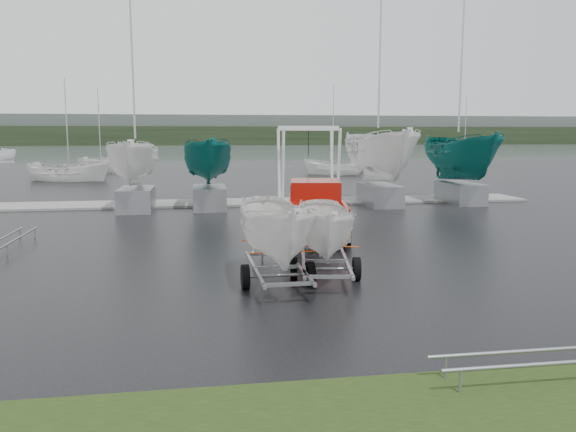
{
  "coord_description": "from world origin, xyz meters",
  "views": [
    {
      "loc": [
        -2.84,
        -16.93,
        3.71
      ],
      "look_at": [
        -0.21,
        -0.06,
        1.2
      ],
      "focal_mm": 35.0,
      "sensor_mm": 36.0,
      "label": 1
    }
  ],
  "objects": [
    {
      "name": "keelboat_3",
      "position": [
        10.94,
        11.3,
        4.18
      ],
      "size": [
        2.62,
        3.2,
        10.8
      ],
      "color": "gray",
      "rests_on": "ground"
    },
    {
      "name": "trailer_parked",
      "position": [
        -1.04,
        -3.57,
        2.65
      ],
      "size": [
        1.8,
        3.63,
        4.88
      ],
      "rotation": [
        0.0,
        0.0,
        0.03
      ],
      "color": "gray",
      "rests_on": "ground"
    },
    {
      "name": "pickup_truck",
      "position": [
        1.34,
        3.25,
        1.02
      ],
      "size": [
        2.93,
        6.12,
        1.95
      ],
      "rotation": [
        0.0,
        0.0,
        -0.17
      ],
      "color": "maroon",
      "rests_on": "ground"
    },
    {
      "name": "moored_boat_3",
      "position": [
        28.79,
        47.19,
        0.01
      ],
      "size": [
        3.13,
        3.17,
        11.18
      ],
      "rotation": [
        0.0,
        0.0,
        0.38
      ],
      "color": "silver",
      "rests_on": "ground"
    },
    {
      "name": "treeline",
      "position": [
        0.0,
        170.0,
        3.0
      ],
      "size": [
        300.0,
        8.0,
        6.0
      ],
      "primitive_type": "cube",
      "color": "black",
      "rests_on": "ground"
    },
    {
      "name": "moored_boat_0",
      "position": [
        -13.11,
        29.64,
        0.0
      ],
      "size": [
        3.19,
        3.14,
        11.45
      ],
      "rotation": [
        0.0,
        0.0,
        1.34
      ],
      "color": "silver",
      "rests_on": "ground"
    },
    {
      "name": "boat_hoist",
      "position": [
        2.95,
        13.0,
        2.67
      ],
      "size": [
        3.3,
        2.18,
        4.12
      ],
      "color": "silver",
      "rests_on": "ground"
    },
    {
      "name": "moored_boat_2",
      "position": [
        9.07,
        32.95,
        0.01
      ],
      "size": [
        2.96,
        2.94,
        10.83
      ],
      "rotation": [
        0.0,
        0.0,
        4.19
      ],
      "color": "silver",
      "rests_on": "ground"
    },
    {
      "name": "dock",
      "position": [
        0.0,
        13.0,
        0.05
      ],
      "size": [
        30.0,
        3.0,
        0.12
      ],
      "primitive_type": "cube",
      "color": "gray",
      "rests_on": "ground"
    },
    {
      "name": "trailer_hitched",
      "position": [
        0.28,
        -3.09,
        2.41
      ],
      "size": [
        1.86,
        3.75,
        4.42
      ],
      "rotation": [
        0.0,
        0.0,
        -0.17
      ],
      "color": "gray",
      "rests_on": "ground"
    },
    {
      "name": "lake",
      "position": [
        0.0,
        100.0,
        -0.01
      ],
      "size": [
        300.0,
        300.0,
        0.0
      ],
      "primitive_type": "plane",
      "color": "slate",
      "rests_on": "ground"
    },
    {
      "name": "moored_boat_1",
      "position": [
        -12.2,
        38.85,
        0.0
      ],
      "size": [
        3.17,
        3.21,
        11.28
      ],
      "rotation": [
        0.0,
        0.0,
        5.94
      ],
      "color": "silver",
      "rests_on": "ground"
    },
    {
      "name": "far_hill",
      "position": [
        0.0,
        178.0,
        5.0
      ],
      "size": [
        300.0,
        6.0,
        10.0
      ],
      "primitive_type": "cube",
      "color": "#4C5651",
      "rests_on": "ground"
    },
    {
      "name": "keelboat_1",
      "position": [
        -2.43,
        11.2,
        3.77
      ],
      "size": [
        2.38,
        3.2,
        7.43
      ],
      "color": "gray",
      "rests_on": "ground"
    },
    {
      "name": "keelboat_2",
      "position": [
        6.35,
        11.0,
        4.5
      ],
      "size": [
        2.83,
        3.2,
        11.01
      ],
      "color": "gray",
      "rests_on": "ground"
    },
    {
      "name": "keelboat_0",
      "position": [
        -5.95,
        11.0,
        3.65
      ],
      "size": [
        2.31,
        3.2,
        10.47
      ],
      "color": "gray",
      "rests_on": "ground"
    },
    {
      "name": "ground_plane",
      "position": [
        0.0,
        0.0,
        0.0
      ],
      "size": [
        120.0,
        120.0,
        0.0
      ],
      "primitive_type": "plane",
      "color": "black",
      "rests_on": "ground"
    }
  ]
}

